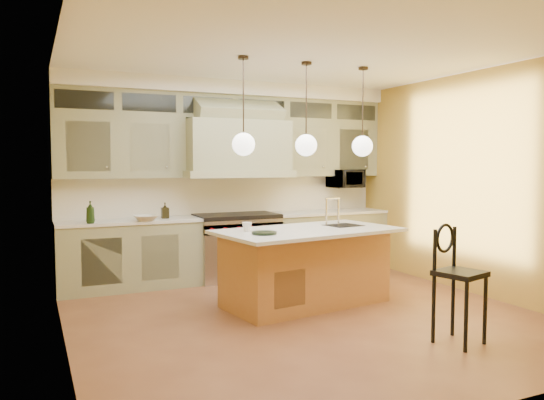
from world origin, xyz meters
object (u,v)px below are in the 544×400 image
range (237,246)px  counter_stool (457,276)px  microwave (345,179)px  kitchen_island (306,265)px

range → counter_stool: 3.63m
microwave → counter_stool: bearing=-106.3°
range → microwave: 2.18m
counter_stool → microwave: (1.06, 3.62, 0.81)m
kitchen_island → microwave: microwave is taller
kitchen_island → counter_stool: 1.94m
range → counter_stool: counter_stool is taller
counter_stool → microwave: 3.86m
range → kitchen_island: (0.25, -1.70, -0.01)m
microwave → range: bearing=-176.9°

